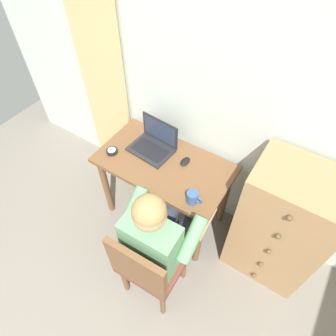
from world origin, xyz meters
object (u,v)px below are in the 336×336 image
dresser (280,226)px  laptop (154,143)px  person_seated (161,232)px  desk (164,173)px  computer_mouse (185,161)px  coffee_mug (193,197)px  chair (148,266)px  desk_clock (112,151)px

dresser → laptop: bearing=179.5°
person_seated → laptop: person_seated is taller
desk → computer_mouse: (0.14, 0.09, 0.14)m
desk → person_seated: (0.29, -0.48, 0.05)m
laptop → desk: bearing=-30.3°
person_seated → coffee_mug: (0.07, 0.28, 0.12)m
desk → chair: (0.30, -0.66, -0.13)m
dresser → desk_clock: size_ratio=12.38×
chair → person_seated: (-0.01, 0.18, 0.18)m
person_seated → computer_mouse: (-0.15, 0.57, 0.09)m
desk → person_seated: bearing=-58.7°
person_seated → laptop: size_ratio=3.34×
chair → laptop: size_ratio=2.45×
chair → desk_clock: chair is taller
dresser → person_seated: person_seated is taller
person_seated → laptop: (-0.45, 0.57, 0.12)m
chair → desk_clock: size_ratio=9.77×
desk → computer_mouse: computer_mouse is taller
desk → chair: 0.73m
coffee_mug → person_seated: bearing=-103.8°
dresser → desk: bearing=-175.0°
desk → desk_clock: bearing=-161.9°
chair → coffee_mug: bearing=82.2°
desk → desk_clock: desk_clock is taller
computer_mouse → chair: bearing=-75.8°
coffee_mug → dresser: bearing=25.1°
desk → computer_mouse: bearing=32.6°
chair → computer_mouse: chair is taller
dresser → desk_clock: bearing=-170.9°
laptop → dresser: bearing=-0.5°
computer_mouse → coffee_mug: coffee_mug is taller
dresser → desk_clock: (-1.36, -0.22, 0.20)m
desk_clock → coffee_mug: size_ratio=0.75×
computer_mouse → coffee_mug: 0.36m
chair → computer_mouse: 0.81m
dresser → person_seated: 0.87m
computer_mouse → desk_clock: bearing=-155.8°
desk_clock → coffee_mug: 0.77m
desk → coffee_mug: coffee_mug is taller
person_seated → computer_mouse: person_seated is taller
person_seated → coffee_mug: bearing=76.2°
chair → computer_mouse: (-0.16, 0.75, 0.27)m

